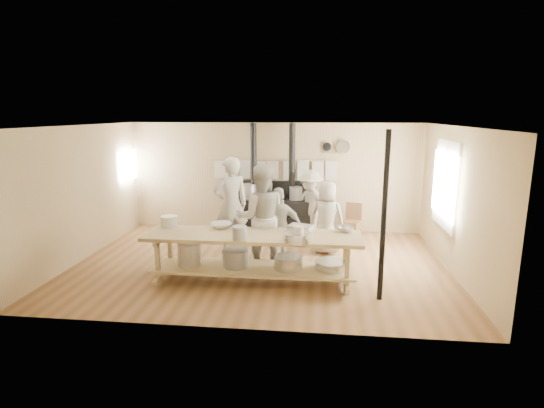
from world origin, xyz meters
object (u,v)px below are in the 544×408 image
Objects in this scene: cook_far_left at (231,206)px; prep_table at (252,253)px; cook_right at (279,228)px; roasting_pan at (301,228)px; cook_left at (261,217)px; cook_center at (327,218)px; stove at (272,212)px; chair at (351,228)px; cook_by_window at (310,205)px.

prep_table is at bearing 82.87° from cook_far_left.
cook_far_left is 1.32× the size of cook_right.
cook_right reaches higher than roasting_pan.
cook_right is at bearing 115.45° from cook_far_left.
cook_left is 1.30× the size of cook_center.
stove is at bearing 106.35° from roasting_pan.
stove is at bearing -162.50° from chair.
cook_left is at bearing 99.66° from cook_far_left.
stove is at bearing -97.65° from cook_left.
cook_right reaches higher than chair.
cook_right is 1.92m from cook_by_window.
roasting_pan is (1.46, -1.18, -0.10)m from cook_far_left.
cook_right is 0.66m from roasting_pan.
chair is (0.59, 1.17, -0.51)m from cook_center.
cook_center reaches higher than roasting_pan.
cook_right is at bearing -163.18° from cook_left.
cook_right is (0.37, 0.82, 0.23)m from prep_table.
cook_center reaches higher than prep_table.
stove is 1.84m from cook_center.
chair is 1.99× the size of roasting_pan.
cook_far_left is 1.28m from cook_right.
roasting_pan is at bearing -73.65° from stove.
cook_center is 1.87× the size of chair.
roasting_pan reaches higher than chair.
chair is (1.85, 2.86, -0.28)m from prep_table.
prep_table is 0.81m from cook_left.
cook_right is 3.76× the size of roasting_pan.
cook_far_left is at bearing -111.06° from cook_by_window.
cook_far_left is 1.96m from cook_by_window.
stove reaches higher than cook_far_left.
cook_center is (1.21, 1.03, -0.23)m from cook_left.
chair is at bearing -138.18° from cook_left.
cook_far_left is 1.02× the size of cook_left.
cook_left is at bearing -88.66° from stove.
cook_by_window is (0.90, -0.35, 0.27)m from stove.
stove reaches higher than cook_left.
cook_by_window is 2.34m from roasting_pan.
cook_center is 0.99× the size of cook_right.
roasting_pan is (0.79, -2.69, 0.37)m from stove.
cook_center is at bearing -37.11° from cook_by_window.
roasting_pan is (-1.06, -2.53, 0.66)m from chair.
prep_table is at bearing 76.10° from cook_left.
cook_center reaches higher than chair.
cook_right is (-0.89, -0.87, 0.01)m from cook_center.
roasting_pan reaches higher than prep_table.
cook_center is at bearing -94.45° from chair.
cook_by_window is (0.84, 2.00, -0.18)m from cook_left.
cook_by_window is 1.12m from chair.
roasting_pan is at bearing 125.42° from cook_right.
prep_table is 2.41× the size of cook_center.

